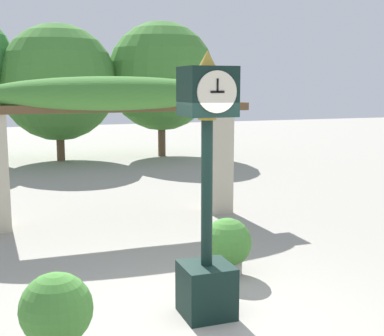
# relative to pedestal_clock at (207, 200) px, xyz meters

# --- Properties ---
(ground_plane) EXTENTS (60.00, 60.00, 0.00)m
(ground_plane) POSITION_rel_pedestal_clock_xyz_m (-0.11, -0.22, -1.39)
(ground_plane) COLOR gray
(pedestal_clock) EXTENTS (0.58, 0.59, 3.06)m
(pedestal_clock) POSITION_rel_pedestal_clock_xyz_m (0.00, 0.00, 0.00)
(pedestal_clock) COLOR black
(pedestal_clock) RESTS_ON ground
(pergola) EXTENTS (5.52, 1.10, 2.84)m
(pergola) POSITION_rel_pedestal_clock_xyz_m (-0.11, 4.73, 0.80)
(pergola) COLOR #BCB299
(pergola) RESTS_ON ground
(potted_plant_near_left) EXTENTS (0.70, 0.70, 0.82)m
(potted_plant_near_left) POSITION_rel_pedestal_clock_xyz_m (0.77, 1.17, -0.95)
(potted_plant_near_left) COLOR gray
(potted_plant_near_left) RESTS_ON ground
(potted_plant_near_right) EXTENTS (0.71, 0.71, 0.92)m
(potted_plant_near_right) POSITION_rel_pedestal_clock_xyz_m (-1.76, -0.54, -0.86)
(potted_plant_near_right) COLOR #B26B4C
(potted_plant_near_right) RESTS_ON ground
(tree_line) EXTENTS (11.09, 4.63, 5.31)m
(tree_line) POSITION_rel_pedestal_clock_xyz_m (-0.15, 13.82, 1.61)
(tree_line) COLOR brown
(tree_line) RESTS_ON ground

